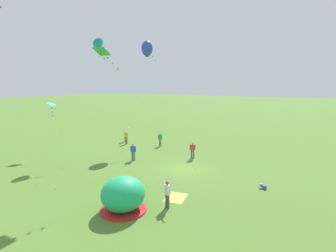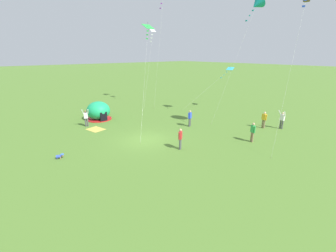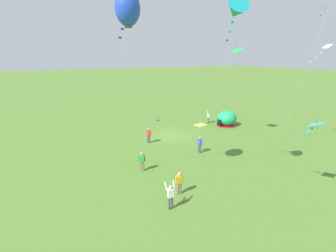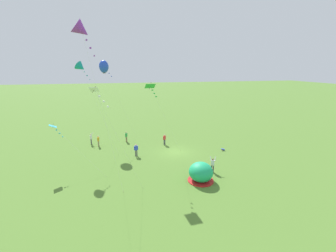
{
  "view_description": "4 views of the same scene",
  "coord_description": "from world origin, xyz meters",
  "px_view_note": "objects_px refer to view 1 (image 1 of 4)",
  "views": [
    {
      "loc": [
        -20.13,
        -10.38,
        7.52
      ],
      "look_at": [
        -0.96,
        1.25,
        3.97
      ],
      "focal_mm": 28.0,
      "sensor_mm": 36.0,
      "label": 1
    },
    {
      "loc": [
        15.47,
        -10.46,
        7.34
      ],
      "look_at": [
        2.35,
        0.64,
        1.75
      ],
      "focal_mm": 24.0,
      "sensor_mm": 36.0,
      "label": 2
    },
    {
      "loc": [
        11.85,
        23.3,
        9.51
      ],
      "look_at": [
        1.4,
        1.78,
        1.94
      ],
      "focal_mm": 24.0,
      "sensor_mm": 36.0,
      "label": 3
    },
    {
      "loc": [
        -29.56,
        8.02,
        11.97
      ],
      "look_at": [
        1.11,
        0.96,
        3.69
      ],
      "focal_mm": 24.0,
      "sensor_mm": 36.0,
      "label": 4
    }
  ],
  "objects_px": {
    "person_near_tent": "(193,149)",
    "person_flying_kite": "(126,134)",
    "kite_blue": "(147,49)",
    "kite_cyan": "(51,106)",
    "toddler_crawling": "(263,186)",
    "person_center_field": "(160,138)",
    "kite_teal": "(100,45)",
    "kite_green": "(105,55)",
    "person_watching_sky": "(133,151)",
    "person_strolling": "(168,192)",
    "person_far_back": "(126,137)",
    "popup_tent": "(123,195)"
  },
  "relations": [
    {
      "from": "person_flying_kite",
      "to": "kite_teal",
      "type": "bearing_deg",
      "value": -179.12
    },
    {
      "from": "kite_cyan",
      "to": "kite_teal",
      "type": "distance_m",
      "value": 8.7
    },
    {
      "from": "popup_tent",
      "to": "person_watching_sky",
      "type": "height_order",
      "value": "popup_tent"
    },
    {
      "from": "kite_blue",
      "to": "kite_teal",
      "type": "relative_size",
      "value": 1.02
    },
    {
      "from": "toddler_crawling",
      "to": "kite_blue",
      "type": "distance_m",
      "value": 22.15
    },
    {
      "from": "toddler_crawling",
      "to": "kite_green",
      "type": "distance_m",
      "value": 15.28
    },
    {
      "from": "kite_blue",
      "to": "popup_tent",
      "type": "bearing_deg",
      "value": -148.85
    },
    {
      "from": "kite_cyan",
      "to": "kite_teal",
      "type": "height_order",
      "value": "kite_teal"
    },
    {
      "from": "toddler_crawling",
      "to": "person_near_tent",
      "type": "height_order",
      "value": "person_near_tent"
    },
    {
      "from": "toddler_crawling",
      "to": "kite_teal",
      "type": "xyz_separation_m",
      "value": [
        3.2,
        19.15,
        11.75
      ]
    },
    {
      "from": "person_watching_sky",
      "to": "toddler_crawling",
      "type": "bearing_deg",
      "value": -93.55
    },
    {
      "from": "person_far_back",
      "to": "kite_cyan",
      "type": "distance_m",
      "value": 9.52
    },
    {
      "from": "popup_tent",
      "to": "kite_teal",
      "type": "relative_size",
      "value": 0.22
    },
    {
      "from": "popup_tent",
      "to": "person_center_field",
      "type": "distance_m",
      "value": 16.78
    },
    {
      "from": "person_near_tent",
      "to": "kite_cyan",
      "type": "distance_m",
      "value": 15.89
    },
    {
      "from": "person_center_field",
      "to": "kite_green",
      "type": "xyz_separation_m",
      "value": [
        -11.52,
        -2.53,
        8.77
      ]
    },
    {
      "from": "person_strolling",
      "to": "person_flying_kite",
      "type": "xyz_separation_m",
      "value": [
        13.52,
        14.81,
        0.0
      ]
    },
    {
      "from": "kite_blue",
      "to": "person_flying_kite",
      "type": "bearing_deg",
      "value": 118.02
    },
    {
      "from": "kite_cyan",
      "to": "toddler_crawling",
      "type": "bearing_deg",
      "value": -86.11
    },
    {
      "from": "toddler_crawling",
      "to": "person_center_field",
      "type": "height_order",
      "value": "person_center_field"
    },
    {
      "from": "person_strolling",
      "to": "person_watching_sky",
      "type": "relative_size",
      "value": 1.1
    },
    {
      "from": "person_near_tent",
      "to": "person_watching_sky",
      "type": "xyz_separation_m",
      "value": [
        -3.66,
        4.79,
        0.0
      ]
    },
    {
      "from": "person_far_back",
      "to": "person_center_field",
      "type": "relative_size",
      "value": 1.0
    },
    {
      "from": "toddler_crawling",
      "to": "person_strolling",
      "type": "height_order",
      "value": "person_strolling"
    },
    {
      "from": "kite_teal",
      "to": "kite_green",
      "type": "relative_size",
      "value": 1.22
    },
    {
      "from": "person_strolling",
      "to": "popup_tent",
      "type": "bearing_deg",
      "value": 128.49
    },
    {
      "from": "kite_cyan",
      "to": "kite_blue",
      "type": "xyz_separation_m",
      "value": [
        10.26,
        -5.45,
        6.84
      ]
    },
    {
      "from": "person_flying_kite",
      "to": "person_near_tent",
      "type": "distance_m",
      "value": 11.71
    },
    {
      "from": "person_far_back",
      "to": "person_strolling",
      "type": "bearing_deg",
      "value": -131.93
    },
    {
      "from": "popup_tent",
      "to": "person_near_tent",
      "type": "xyz_separation_m",
      "value": [
        12.29,
        1.38,
        -0.03
      ]
    },
    {
      "from": "kite_green",
      "to": "kite_blue",
      "type": "bearing_deg",
      "value": 22.5
    },
    {
      "from": "popup_tent",
      "to": "toddler_crawling",
      "type": "xyz_separation_m",
      "value": [
        7.84,
        -6.5,
        -0.82
      ]
    },
    {
      "from": "person_strolling",
      "to": "kite_cyan",
      "type": "relative_size",
      "value": 0.31
    },
    {
      "from": "person_near_tent",
      "to": "kite_teal",
      "type": "distance_m",
      "value": 15.78
    },
    {
      "from": "person_flying_kite",
      "to": "person_watching_sky",
      "type": "xyz_separation_m",
      "value": [
        -6.56,
        -6.55,
        -0.03
      ]
    },
    {
      "from": "person_near_tent",
      "to": "person_flying_kite",
      "type": "bearing_deg",
      "value": 75.67
    },
    {
      "from": "person_watching_sky",
      "to": "kite_teal",
      "type": "bearing_deg",
      "value": 69.58
    },
    {
      "from": "person_watching_sky",
      "to": "kite_green",
      "type": "relative_size",
      "value": 0.17
    },
    {
      "from": "person_near_tent",
      "to": "person_watching_sky",
      "type": "bearing_deg",
      "value": 127.37
    },
    {
      "from": "toddler_crawling",
      "to": "kite_cyan",
      "type": "distance_m",
      "value": 22.6
    },
    {
      "from": "person_flying_kite",
      "to": "person_near_tent",
      "type": "height_order",
      "value": "person_flying_kite"
    },
    {
      "from": "person_strolling",
      "to": "person_center_field",
      "type": "xyz_separation_m",
      "value": [
        13.49,
        9.29,
        -0.03
      ]
    },
    {
      "from": "person_center_field",
      "to": "kite_teal",
      "type": "distance_m",
      "value": 12.93
    },
    {
      "from": "person_flying_kite",
      "to": "person_watching_sky",
      "type": "bearing_deg",
      "value": -135.05
    },
    {
      "from": "person_flying_kite",
      "to": "kite_green",
      "type": "bearing_deg",
      "value": -145.12
    },
    {
      "from": "person_flying_kite",
      "to": "kite_teal",
      "type": "height_order",
      "value": "kite_teal"
    },
    {
      "from": "toddler_crawling",
      "to": "kite_green",
      "type": "height_order",
      "value": "kite_green"
    },
    {
      "from": "person_center_field",
      "to": "kite_blue",
      "type": "distance_m",
      "value": 11.52
    },
    {
      "from": "person_far_back",
      "to": "person_center_field",
      "type": "xyz_separation_m",
      "value": [
        1.25,
        -4.34,
        0.0
      ]
    },
    {
      "from": "toddler_crawling",
      "to": "person_far_back",
      "type": "bearing_deg",
      "value": 71.4
    }
  ]
}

